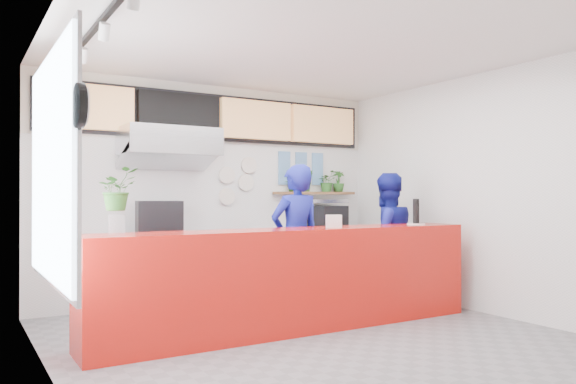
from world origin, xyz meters
name	(u,v)px	position (x,y,z in m)	size (l,w,h in m)	color
floor	(315,338)	(0.00, 0.00, 0.00)	(5.00, 5.00, 0.00)	slate
ceiling	(315,45)	(0.00, 0.00, 3.00)	(5.00, 5.00, 0.00)	silver
wall_back	(216,193)	(0.00, 2.50, 1.50)	(5.00, 5.00, 0.00)	white
wall_left	(52,190)	(-2.50, 0.00, 1.50)	(5.00, 5.00, 0.00)	white
wall_right	(481,192)	(2.50, 0.00, 1.50)	(5.00, 5.00, 0.00)	white
service_counter	(294,280)	(0.00, 0.40, 0.55)	(4.50, 0.60, 1.10)	red
cream_band	(217,115)	(0.00, 2.49, 2.60)	(5.00, 0.02, 0.80)	beige
prep_bench	(168,274)	(-0.80, 2.20, 0.45)	(1.80, 0.60, 0.90)	#B2B5BA
panini_oven	(159,220)	(-0.92, 2.20, 1.15)	(0.55, 0.55, 0.49)	black
extraction_hood	(169,142)	(-0.80, 2.15, 2.15)	(1.20, 0.70, 0.35)	#B2B5BA
hood_lip	(169,157)	(-0.80, 2.15, 1.95)	(1.20, 0.70, 0.08)	#B2B5BA
right_bench	(317,263)	(1.50, 2.20, 0.45)	(1.80, 0.60, 0.90)	#B2B5BA
espresso_machine	(325,219)	(1.64, 2.20, 1.10)	(0.63, 0.45, 0.41)	black
espresso_tray	(325,201)	(1.64, 2.20, 1.38)	(0.62, 0.43, 0.06)	#A8AAAF
herb_shelf	(315,193)	(1.60, 2.40, 1.50)	(1.40, 0.18, 0.04)	brown
menu_board_far_left	(89,107)	(-1.75, 2.38, 2.55)	(1.10, 0.10, 0.55)	tan
menu_board_mid_left	(179,114)	(-0.59, 2.38, 2.55)	(1.10, 0.10, 0.55)	black
menu_board_mid_right	(256,120)	(0.57, 2.38, 2.55)	(1.10, 0.10, 0.55)	tan
menu_board_far_right	(323,125)	(1.73, 2.38, 2.55)	(1.10, 0.10, 0.55)	tan
soffit	(217,118)	(0.00, 2.46, 2.55)	(4.80, 0.04, 0.65)	black
window_pane	(51,167)	(-2.47, 0.30, 1.70)	(0.04, 2.20, 1.90)	silver
window_frame	(53,167)	(-2.45, 0.30, 1.70)	(0.03, 2.30, 2.00)	#B2B5BA
wall_clock_rim	(80,106)	(-2.46, -0.90, 2.05)	(0.30, 0.30, 0.05)	black
wall_clock_face	(84,106)	(-2.43, -0.90, 2.05)	(0.26, 0.26, 0.02)	white
track_rail	(104,17)	(-2.10, 0.00, 2.94)	(0.05, 2.40, 0.04)	black
dec_plate_a	(227,175)	(0.15, 2.47, 1.75)	(0.24, 0.24, 0.03)	silver
dec_plate_b	(246,182)	(0.45, 2.47, 1.65)	(0.24, 0.24, 0.03)	silver
dec_plate_c	(227,196)	(0.15, 2.47, 1.45)	(0.24, 0.24, 0.03)	silver
dec_plate_d	(249,165)	(0.50, 2.47, 1.90)	(0.24, 0.24, 0.03)	silver
photo_frame_a	(284,160)	(1.10, 2.48, 2.00)	(0.20, 0.02, 0.25)	#598CBF
photo_frame_b	(301,160)	(1.40, 2.48, 2.00)	(0.20, 0.02, 0.25)	#598CBF
photo_frame_c	(317,161)	(1.70, 2.48, 2.00)	(0.20, 0.02, 0.25)	#598CBF
photo_frame_d	(284,176)	(1.10, 2.48, 1.75)	(0.20, 0.02, 0.25)	#598CBF
photo_frame_e	(301,177)	(1.40, 2.48, 1.75)	(0.20, 0.02, 0.25)	#598CBF
photo_frame_f	(317,177)	(1.70, 2.48, 1.75)	(0.20, 0.02, 0.25)	#598CBF
staff_center	(296,241)	(0.37, 0.97, 0.92)	(0.67, 0.44, 1.83)	navy
staff_right	(386,240)	(1.74, 0.92, 0.88)	(0.86, 0.67, 1.76)	navy
herb_a	(291,180)	(1.17, 2.40, 1.69)	(0.18, 0.12, 0.34)	#296021
herb_b	(308,181)	(1.46, 2.40, 1.68)	(0.18, 0.15, 0.33)	#296021
herb_c	(327,181)	(1.82, 2.40, 1.69)	(0.30, 0.26, 0.33)	#296021
herb_d	(338,181)	(2.04, 2.40, 1.69)	(0.19, 0.17, 0.33)	#296021
glass_vase	(117,225)	(-1.90, 0.38, 1.19)	(0.15, 0.15, 0.19)	silver
basil_vase	(117,189)	(-1.90, 0.38, 1.52)	(0.35, 0.31, 0.39)	#296021
napkin_holder	(334,221)	(0.49, 0.36, 1.17)	(0.16, 0.10, 0.14)	silver
white_plate	(416,224)	(1.72, 0.34, 1.11)	(0.22, 0.22, 0.02)	silver
pepper_mill	(416,211)	(1.72, 0.34, 1.27)	(0.08, 0.08, 0.31)	black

